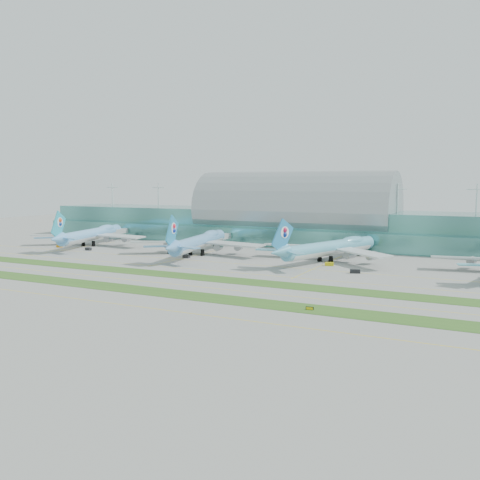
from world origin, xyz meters
The scene contains 18 objects.
ground centered at (0.00, 0.00, 0.00)m, with size 700.00×700.00×0.00m, color gray.
terminal centered at (0.01, 128.79, 14.23)m, with size 340.00×69.10×36.00m.
grass_strip_near centered at (0.00, -28.00, 0.04)m, with size 420.00×12.00×0.08m, color #2D591E.
grass_strip_far centered at (0.00, 2.00, 0.04)m, with size 420.00×12.00×0.08m, color #2D591E.
taxiline_a centered at (0.00, -48.00, 0.01)m, with size 420.00×0.35×0.01m, color yellow.
taxiline_b centered at (0.00, -14.00, 0.01)m, with size 420.00×0.35×0.01m, color yellow.
taxiline_c centered at (0.00, 18.00, 0.01)m, with size 420.00×0.35×0.01m, color yellow.
taxiline_d centered at (0.00, 40.00, 0.01)m, with size 420.00×0.35×0.01m, color yellow.
airliner_a centered at (-101.27, 64.81, 6.82)m, with size 68.64×79.24×22.11m.
airliner_b centered at (-25.39, 59.60, 6.89)m, with size 70.24×80.72×22.35m.
airliner_c centered at (41.83, 66.44, 6.70)m, with size 65.91×76.60×21.73m.
gse_a centered at (-111.03, 48.86, 0.65)m, with size 3.24×1.71×1.29m, color #BF740B.
gse_b centered at (-87.49, 46.38, 0.77)m, with size 3.62×1.85×1.54m, color black.
gse_c centered at (-39.11, 53.99, 0.65)m, with size 3.47×1.54×1.30m, color black.
gse_d centered at (-24.30, 45.08, 0.78)m, with size 3.35×1.78×1.57m, color black.
gse_e centered at (45.28, 52.58, 0.75)m, with size 3.89×1.63×1.50m, color #CCBC0C.
gse_f centered at (60.41, 38.38, 0.80)m, with size 4.08×1.82×1.60m, color black.
taxiway_sign_east centered at (64.54, -29.31, 0.49)m, with size 2.33×0.47×0.98m.
Camera 1 is at (113.97, -173.50, 36.83)m, focal length 40.00 mm.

